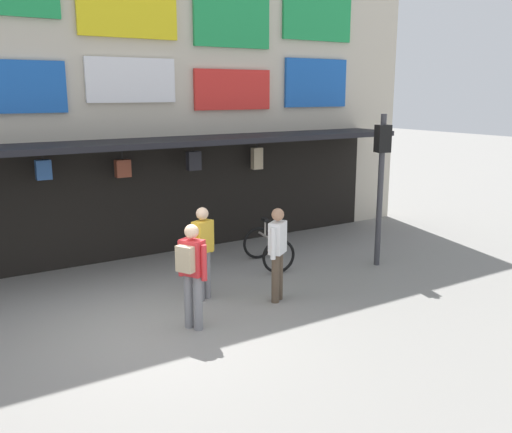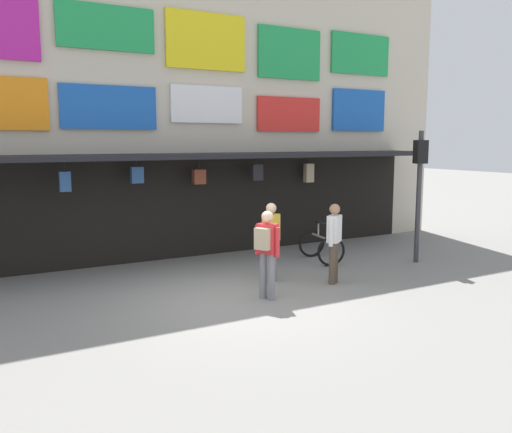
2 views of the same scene
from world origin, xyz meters
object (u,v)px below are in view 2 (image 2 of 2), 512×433
at_px(traffic_light_far, 419,175).
at_px(pedestrian_in_red, 271,238).
at_px(pedestrian_in_blue, 267,248).
at_px(bicycle_parked, 321,246).
at_px(pedestrian_in_black, 334,239).

distance_m(traffic_light_far, pedestrian_in_red, 4.24).
height_order(pedestrian_in_blue, pedestrian_in_red, same).
relative_size(bicycle_parked, pedestrian_in_black, 0.76).
bearing_deg(bicycle_parked, traffic_light_far, -30.40).
distance_m(bicycle_parked, pedestrian_in_black, 2.12).
bearing_deg(pedestrian_in_red, traffic_light_far, -2.10).
relative_size(bicycle_parked, pedestrian_in_blue, 0.76).
bearing_deg(bicycle_parked, pedestrian_in_red, -153.29).
relative_size(pedestrian_in_blue, pedestrian_in_black, 1.00).
distance_m(bicycle_parked, pedestrian_in_red, 2.36).
xyz_separation_m(traffic_light_far, pedestrian_in_red, (-4.07, 0.15, -1.19)).
height_order(traffic_light_far, pedestrian_in_red, traffic_light_far).
height_order(traffic_light_far, bicycle_parked, traffic_light_far).
bearing_deg(traffic_light_far, pedestrian_in_black, -168.53).
relative_size(bicycle_parked, pedestrian_in_red, 0.76).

